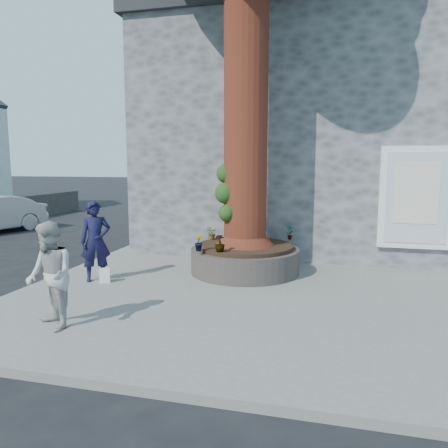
# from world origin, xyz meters

# --- Properties ---
(ground) EXTENTS (120.00, 120.00, 0.00)m
(ground) POSITION_xyz_m (0.00, 0.00, 0.00)
(ground) COLOR black
(ground) RESTS_ON ground
(pavement) EXTENTS (9.00, 8.00, 0.12)m
(pavement) POSITION_xyz_m (1.50, 1.00, 0.06)
(pavement) COLOR slate
(pavement) RESTS_ON ground
(yellow_line) EXTENTS (0.10, 30.00, 0.01)m
(yellow_line) POSITION_xyz_m (-3.05, 1.00, 0.00)
(yellow_line) COLOR yellow
(yellow_line) RESTS_ON ground
(stone_shop) EXTENTS (10.30, 8.30, 6.30)m
(stone_shop) POSITION_xyz_m (2.50, 7.20, 3.16)
(stone_shop) COLOR #4D5052
(stone_shop) RESTS_ON ground
(planter) EXTENTS (2.30, 2.30, 0.60)m
(planter) POSITION_xyz_m (0.80, 2.00, 0.41)
(planter) COLOR black
(planter) RESTS_ON pavement
(man) EXTENTS (0.69, 0.64, 1.59)m
(man) POSITION_xyz_m (-1.92, 0.61, 0.91)
(man) COLOR black
(man) RESTS_ON pavement
(woman) EXTENTS (0.94, 0.91, 1.53)m
(woman) POSITION_xyz_m (-1.20, -1.80, 0.88)
(woman) COLOR #B4B2AC
(woman) RESTS_ON pavement
(shopping_bag) EXTENTS (0.23, 0.19, 0.28)m
(shopping_bag) POSITION_xyz_m (-1.70, 0.53, 0.26)
(shopping_bag) COLOR white
(shopping_bag) RESTS_ON pavement
(plant_a) EXTENTS (0.20, 0.15, 0.34)m
(plant_a) POSITION_xyz_m (1.65, 2.85, 0.89)
(plant_a) COLOR gray
(plant_a) RESTS_ON planter
(plant_b) EXTENTS (0.23, 0.24, 0.35)m
(plant_b) POSITION_xyz_m (0.04, 1.15, 0.89)
(plant_b) COLOR gray
(plant_b) RESTS_ON planter
(plant_c) EXTENTS (0.24, 0.24, 0.35)m
(plant_c) POSITION_xyz_m (0.47, 1.15, 0.90)
(plant_c) COLOR gray
(plant_c) RESTS_ON planter
(plant_d) EXTENTS (0.36, 0.36, 0.30)m
(plant_d) POSITION_xyz_m (-0.05, 2.42, 0.87)
(plant_d) COLOR gray
(plant_d) RESTS_ON planter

